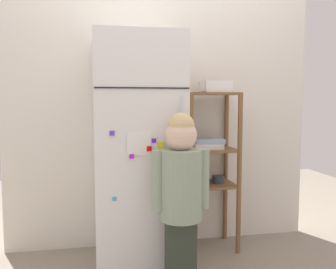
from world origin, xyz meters
The scene contains 6 objects.
ground_plane centered at (0.00, 0.00, 0.00)m, with size 6.00×6.00×0.00m, color gray.
kitchen_wall_back centered at (0.00, 0.36, 1.05)m, with size 2.45×0.03×2.10m, color silver.
refrigerator centered at (-0.23, 0.02, 0.80)m, with size 0.59×0.66×1.60m.
child_standing centered at (-0.02, -0.41, 0.66)m, with size 0.35×0.26×1.09m.
pantry_shelf_unit centered at (0.33, 0.17, 0.73)m, with size 0.41×0.33×1.22m.
fruit_bin centered at (0.38, 0.16, 1.26)m, with size 0.21×0.20×0.09m.
Camera 1 is at (-0.49, -2.45, 1.15)m, focal length 38.06 mm.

